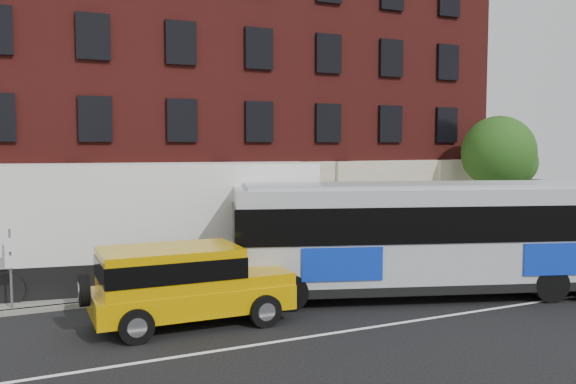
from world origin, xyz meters
name	(u,v)px	position (x,y,z in m)	size (l,w,h in m)	color
ground	(373,334)	(0.00, 0.00, 0.00)	(120.00, 120.00, 0.00)	black
sidewalk	(247,268)	(0.00, 9.00, 0.07)	(60.00, 6.00, 0.15)	gray
kerb	(278,284)	(0.00, 6.00, 0.07)	(60.00, 0.25, 0.15)	gray
lane_line	(363,329)	(0.00, 0.50, 0.01)	(60.00, 0.12, 0.01)	white
building	(189,92)	(-0.01, 16.92, 7.58)	(30.00, 12.10, 15.00)	#591815
sign_pole	(11,265)	(-8.50, 6.15, 1.45)	(0.30, 0.20, 2.50)	gray
street_tree	(499,155)	(13.54, 9.48, 4.41)	(3.60, 3.60, 6.20)	#35241A
city_bus	(441,234)	(4.27, 2.52, 2.04)	(13.71, 7.00, 3.70)	#AAAFB5
yellow_suv	(183,280)	(-4.26, 2.93, 1.24)	(5.70, 2.59, 2.17)	#CF9900
shipping_container	(126,228)	(-4.91, 7.60, 2.12)	(13.15, 4.82, 4.30)	black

